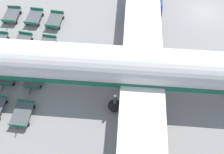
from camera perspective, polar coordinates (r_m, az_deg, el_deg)
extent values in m
plane|color=gray|center=(31.95, 23.09, 15.49)|extent=(500.00, 500.00, 0.00)
cylinder|color=white|center=(19.99, 12.72, 2.39)|extent=(5.75, 39.62, 3.53)
cube|color=white|center=(20.43, 7.94, 1.50)|extent=(38.27, 6.03, 0.44)
cylinder|color=navy|center=(27.93, 8.53, 16.96)|extent=(2.77, 3.99, 2.56)
cube|color=#146B4C|center=(20.50, 12.39, 1.45)|extent=(5.60, 35.69, 0.64)
cylinder|color=#56565B|center=(20.10, 0.74, -6.27)|extent=(0.24, 0.24, 2.17)
sphere|color=black|center=(21.09, 0.71, -7.49)|extent=(1.29, 1.29, 1.29)
cylinder|color=#56565B|center=(22.82, 1.67, 5.99)|extent=(0.24, 0.24, 2.17)
sphere|color=black|center=(23.69, 1.61, 4.42)|extent=(1.29, 1.29, 1.29)
cube|color=#515459|center=(31.00, -24.75, 14.56)|extent=(2.64, 1.85, 0.10)
cube|color=#237F56|center=(30.11, -25.59, 13.14)|extent=(0.19, 1.70, 0.32)
cube|color=#237F56|center=(31.66, -24.23, 16.43)|extent=(0.19, 1.70, 0.32)
cube|color=#333338|center=(30.09, -25.57, 12.17)|extent=(0.70, 0.10, 0.06)
sphere|color=black|center=(31.03, -26.19, 12.84)|extent=(0.36, 0.36, 0.36)
sphere|color=black|center=(30.36, -23.75, 12.92)|extent=(0.36, 0.36, 0.36)
sphere|color=black|center=(32.12, -25.21, 15.19)|extent=(0.36, 0.36, 0.36)
sphere|color=black|center=(31.48, -22.81, 15.31)|extent=(0.36, 0.36, 0.36)
cube|color=#237F56|center=(29.14, -27.02, 10.46)|extent=(0.26, 1.69, 0.32)
sphere|color=black|center=(28.07, -26.77, 6.36)|extent=(0.36, 0.36, 0.36)
sphere|color=black|center=(28.98, -25.57, 9.18)|extent=(0.36, 0.36, 0.36)
cube|color=#515459|center=(29.70, -19.68, 14.59)|extent=(2.71, 1.97, 0.10)
cube|color=#237F56|center=(28.80, -20.54, 13.12)|extent=(0.27, 1.69, 0.32)
cube|color=#237F56|center=(30.36, -19.09, 16.52)|extent=(0.27, 1.69, 0.32)
cube|color=#333338|center=(28.79, -20.58, 12.11)|extent=(0.70, 0.14, 0.06)
sphere|color=black|center=(29.70, -21.28, 12.87)|extent=(0.36, 0.36, 0.36)
sphere|color=black|center=(29.10, -18.67, 12.81)|extent=(0.36, 0.36, 0.36)
sphere|color=black|center=(30.80, -20.23, 15.30)|extent=(0.36, 0.36, 0.36)
sphere|color=black|center=(30.22, -17.67, 15.28)|extent=(0.36, 0.36, 0.36)
cube|color=#515459|center=(27.38, -22.46, 8.47)|extent=(2.77, 2.07, 0.10)
cube|color=#237F56|center=(26.61, -23.55, 6.69)|extent=(0.35, 1.68, 0.32)
cube|color=#237F56|center=(27.88, -21.69, 10.70)|extent=(0.35, 1.68, 0.32)
cube|color=#333338|center=(26.67, -23.61, 5.59)|extent=(0.70, 0.17, 0.06)
sphere|color=black|center=(27.55, -24.18, 6.67)|extent=(0.36, 0.36, 0.36)
sphere|color=black|center=(26.86, -21.52, 6.37)|extent=(0.36, 0.36, 0.36)
sphere|color=black|center=(28.45, -22.85, 9.52)|extent=(0.36, 0.36, 0.36)
sphere|color=black|center=(27.78, -20.23, 9.29)|extent=(0.36, 0.36, 0.36)
cube|color=#515459|center=(25.25, -25.33, 0.69)|extent=(2.77, 2.07, 0.10)
cube|color=#237F56|center=(24.64, -26.57, -1.46)|extent=(0.34, 1.68, 0.32)
cube|color=#237F56|center=(25.59, -24.47, 3.25)|extent=(0.34, 1.68, 0.32)
cube|color=#333338|center=(24.77, -26.62, -2.61)|extent=(0.70, 0.17, 0.06)
sphere|color=black|center=(25.58, -27.14, -1.18)|extent=(0.36, 0.36, 0.36)
sphere|color=black|center=(24.86, -24.36, -1.72)|extent=(0.36, 0.36, 0.36)
sphere|color=black|center=(26.25, -25.64, 2.13)|extent=(0.36, 0.36, 0.36)
sphere|color=black|center=(25.55, -22.90, 1.70)|extent=(0.36, 0.36, 0.36)
sphere|color=black|center=(24.15, -25.90, -5.87)|extent=(0.36, 0.36, 0.36)
cube|color=#515459|center=(28.61, -14.73, 14.28)|extent=(2.74, 2.02, 0.10)
cube|color=#237F56|center=(27.69, -15.55, 12.77)|extent=(0.31, 1.69, 0.32)
cube|color=#237F56|center=(29.27, -14.13, 16.28)|extent=(0.31, 1.69, 0.32)
cube|color=#333338|center=(27.68, -15.63, 11.71)|extent=(0.70, 0.15, 0.06)
sphere|color=black|center=(28.57, -16.46, 12.55)|extent=(0.36, 0.36, 0.36)
sphere|color=black|center=(28.06, -13.67, 12.38)|extent=(0.36, 0.36, 0.36)
sphere|color=black|center=(29.69, -15.43, 15.07)|extent=(0.36, 0.36, 0.36)
sphere|color=black|center=(29.20, -12.70, 14.94)|extent=(0.36, 0.36, 0.36)
cube|color=#515459|center=(26.15, -16.73, 8.01)|extent=(2.75, 2.04, 0.10)
cube|color=#237F56|center=(25.34, -17.68, 6.14)|extent=(0.32, 1.69, 0.32)
cube|color=#237F56|center=(26.69, -16.04, 10.35)|extent=(0.32, 1.69, 0.32)
cube|color=#333338|center=(25.39, -17.76, 4.99)|extent=(0.70, 0.16, 0.06)
sphere|color=black|center=(26.24, -18.57, 6.13)|extent=(0.36, 0.36, 0.36)
sphere|color=black|center=(25.69, -15.63, 5.82)|extent=(0.36, 0.36, 0.36)
sphere|color=black|center=(27.19, -17.39, 9.12)|extent=(0.36, 0.36, 0.36)
sphere|color=black|center=(26.66, -14.51, 8.87)|extent=(0.36, 0.36, 0.36)
cube|color=#515459|center=(24.05, -19.65, 0.01)|extent=(2.64, 1.85, 0.10)
cube|color=#237F56|center=(23.35, -20.55, -2.31)|extent=(0.19, 1.70, 0.32)
cube|color=#237F56|center=(24.46, -19.07, 2.73)|extent=(0.19, 1.70, 0.32)
cube|color=#333338|center=(23.46, -20.55, -3.53)|extent=(0.70, 0.10, 0.06)
sphere|color=black|center=(24.25, -21.49, -2.11)|extent=(0.36, 0.36, 0.36)
sphere|color=black|center=(23.70, -18.31, -2.41)|extent=(0.36, 0.36, 0.36)
sphere|color=black|center=(25.02, -20.42, 1.44)|extent=(0.36, 0.36, 0.36)
sphere|color=black|center=(24.50, -17.32, 1.23)|extent=(0.36, 0.36, 0.36)
cube|color=#515459|center=(22.57, -22.45, -8.73)|extent=(2.68, 1.93, 0.10)
cube|color=#237F56|center=(22.06, -23.60, -11.42)|extent=(0.24, 1.69, 0.32)
cube|color=#237F56|center=(22.78, -21.70, -5.72)|extent=(0.24, 1.69, 0.32)
cube|color=#333338|center=(22.26, -23.62, -12.64)|extent=(0.70, 0.13, 0.06)
sphere|color=black|center=(22.96, -24.45, -10.80)|extent=(0.36, 0.36, 0.36)
sphere|color=black|center=(22.37, -21.14, -11.46)|extent=(0.36, 0.36, 0.36)
sphere|color=black|center=(23.46, -23.08, -6.82)|extent=(0.36, 0.36, 0.36)
sphere|color=black|center=(22.88, -19.84, -7.35)|extent=(0.36, 0.36, 0.36)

